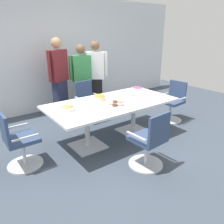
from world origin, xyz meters
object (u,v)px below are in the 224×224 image
at_px(snack_bowl_candy_mix, 137,89).
at_px(snack_bowl_cookies, 68,108).
at_px(office_chair_3, 18,143).
at_px(office_chair_0, 150,143).
at_px(snack_bowl_chips_orange, 100,97).
at_px(donut_platter, 116,104).
at_px(office_chair_1, 173,103).
at_px(plate_stack, 130,94).
at_px(person_standing_2, 96,75).
at_px(office_chair_2, 88,103).
at_px(person_standing_0, 59,77).
at_px(person_standing_1, 82,78).
at_px(conference_table, 112,108).

relative_size(snack_bowl_candy_mix, snack_bowl_cookies, 1.04).
height_order(office_chair_3, snack_bowl_candy_mix, office_chair_3).
relative_size(office_chair_0, snack_bowl_chips_orange, 3.93).
bearing_deg(donut_platter, snack_bowl_candy_mix, 27.75).
relative_size(office_chair_1, plate_stack, 4.28).
height_order(person_standing_2, snack_bowl_candy_mix, person_standing_2).
distance_m(person_standing_2, snack_bowl_cookies, 2.16).
bearing_deg(office_chair_0, office_chair_3, 140.06).
distance_m(snack_bowl_cookies, donut_platter, 0.87).
bearing_deg(donut_platter, office_chair_0, -94.79).
distance_m(snack_bowl_candy_mix, snack_bowl_chips_orange, 1.07).
distance_m(office_chair_2, person_standing_0, 0.92).
xyz_separation_m(office_chair_1, snack_bowl_candy_mix, (-0.76, 0.40, 0.39)).
bearing_deg(person_standing_1, person_standing_2, 178.98).
height_order(person_standing_0, snack_bowl_cookies, person_standing_0).
bearing_deg(person_standing_1, office_chair_3, 50.71).
relative_size(person_standing_0, snack_bowl_cookies, 7.97).
height_order(snack_bowl_chips_orange, plate_stack, snack_bowl_chips_orange).
distance_m(office_chair_2, plate_stack, 1.11).
relative_size(conference_table, person_standing_0, 1.29).
distance_m(office_chair_2, snack_bowl_cookies, 1.47).
distance_m(office_chair_3, plate_stack, 2.29).
xyz_separation_m(person_standing_0, donut_platter, (0.24, -1.89, -0.21)).
xyz_separation_m(office_chair_3, snack_bowl_cookies, (0.84, -0.00, 0.39)).
relative_size(person_standing_0, snack_bowl_chips_orange, 8.03).
bearing_deg(conference_table, office_chair_3, 177.55).
xyz_separation_m(office_chair_1, snack_bowl_cookies, (-2.56, 0.14, 0.39)).
bearing_deg(office_chair_1, office_chair_3, 82.85).
xyz_separation_m(office_chair_2, plate_stack, (0.45, -0.95, 0.37)).
relative_size(office_chair_2, donut_platter, 2.96).
xyz_separation_m(office_chair_0, office_chair_2, (0.23, 2.20, 0.00)).
relative_size(office_chair_3, snack_bowl_candy_mix, 3.74).
relative_size(office_chair_2, office_chair_3, 1.00).
relative_size(office_chair_3, plate_stack, 4.28).
distance_m(office_chair_1, office_chair_2, 1.97).
distance_m(person_standing_0, person_standing_1, 0.59).
height_order(conference_table, plate_stack, plate_stack).
height_order(office_chair_3, snack_bowl_chips_orange, office_chair_3).
relative_size(office_chair_3, person_standing_1, 0.54).
height_order(office_chair_1, donut_platter, office_chair_1).
bearing_deg(snack_bowl_chips_orange, office_chair_0, -89.21).
bearing_deg(snack_bowl_cookies, plate_stack, 3.19).
height_order(conference_table, donut_platter, donut_platter).
relative_size(person_standing_1, donut_platter, 5.48).
height_order(office_chair_1, plate_stack, office_chair_1).
height_order(office_chair_3, plate_stack, office_chair_3).
distance_m(conference_table, snack_bowl_chips_orange, 0.31).
distance_m(conference_table, snack_bowl_cookies, 0.88).
height_order(conference_table, person_standing_2, person_standing_2).
bearing_deg(person_standing_2, office_chair_2, 78.57).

